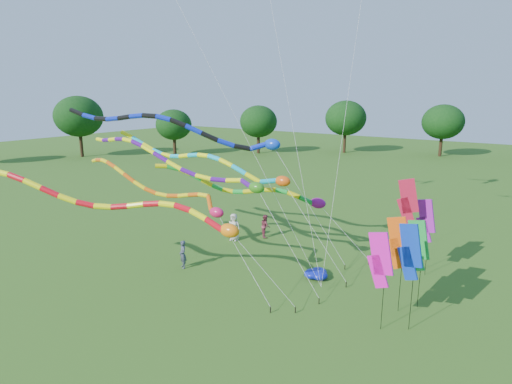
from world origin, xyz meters
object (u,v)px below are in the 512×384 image
Objects in this scene: tube_kite_red at (141,209)px; tube_kite_orange at (164,189)px; person_a at (234,227)px; person_b at (183,254)px; person_c at (265,226)px; blue_nylon_heap at (322,273)px.

tube_kite_orange is at bearing 90.63° from tube_kite_red.
person_a is at bearing 77.68° from tube_kite_red.
person_b is (0.15, 1.02, -3.96)m from tube_kite_orange.
person_a is 2.25m from person_c.
person_a is at bearing 96.70° from tube_kite_orange.
person_b reaches higher than blue_nylon_heap.
person_b is at bearing -155.23° from blue_nylon_heap.
tube_kite_red is 8.58× the size of person_b.
person_a is at bearing 122.34° from person_b.
person_c reaches higher than blue_nylon_heap.
blue_nylon_heap is at bearing -29.54° from person_a.
person_c is (1.10, 8.11, -3.96)m from tube_kite_orange.
person_c is at bearing 68.86° from tube_kite_red.
person_b is (-0.74, 3.39, -3.59)m from tube_kite_red.
tube_kite_orange is 7.42m from person_a.
tube_kite_red reaches higher than tube_kite_orange.
person_a reaches higher than blue_nylon_heap.
tube_kite_orange is at bearing -70.51° from person_b.
blue_nylon_heap is at bearing 52.48° from person_b.
person_b is at bearing 85.92° from tube_kite_orange.
person_a reaches higher than person_b.
person_c is (0.95, 7.09, -0.01)m from person_b.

